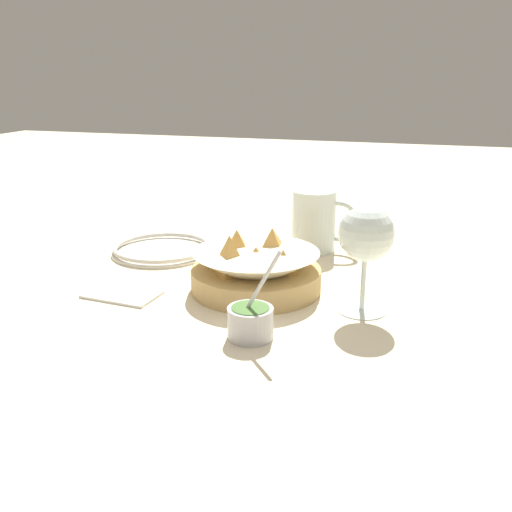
{
  "coord_description": "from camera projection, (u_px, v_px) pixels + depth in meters",
  "views": [
    {
      "loc": [
        0.22,
        -0.76,
        0.33
      ],
      "look_at": [
        -0.02,
        0.03,
        0.06
      ],
      "focal_mm": 40.0,
      "sensor_mm": 36.0,
      "label": 1
    }
  ],
  "objects": [
    {
      "name": "wine_glass",
      "position": [
        366.0,
        238.0,
        0.78
      ],
      "size": [
        0.08,
        0.08,
        0.15
      ],
      "color": "silver",
      "rests_on": "ground_plane"
    },
    {
      "name": "ground_plane",
      "position": [
        265.0,
        299.0,
        0.85
      ],
      "size": [
        4.0,
        4.0,
        0.0
      ],
      "primitive_type": "plane",
      "color": "beige"
    },
    {
      "name": "side_plate",
      "position": [
        162.0,
        249.0,
        1.07
      ],
      "size": [
        0.19,
        0.19,
        0.01
      ],
      "color": "silver",
      "rests_on": "ground_plane"
    },
    {
      "name": "napkin",
      "position": [
        122.0,
        293.0,
        0.87
      ],
      "size": [
        0.12,
        0.08,
        0.01
      ],
      "color": "white",
      "rests_on": "ground_plane"
    },
    {
      "name": "sauce_cup",
      "position": [
        250.0,
        321.0,
        0.73
      ],
      "size": [
        0.07,
        0.06,
        0.12
      ],
      "color": "#B7B7BC",
      "rests_on": "ground_plane"
    },
    {
      "name": "beer_mug",
      "position": [
        315.0,
        223.0,
        1.07
      ],
      "size": [
        0.13,
        0.08,
        0.12
      ],
      "color": "silver",
      "rests_on": "ground_plane"
    },
    {
      "name": "food_basket",
      "position": [
        255.0,
        269.0,
        0.89
      ],
      "size": [
        0.2,
        0.2,
        0.09
      ],
      "color": "tan",
      "rests_on": "ground_plane"
    }
  ]
}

